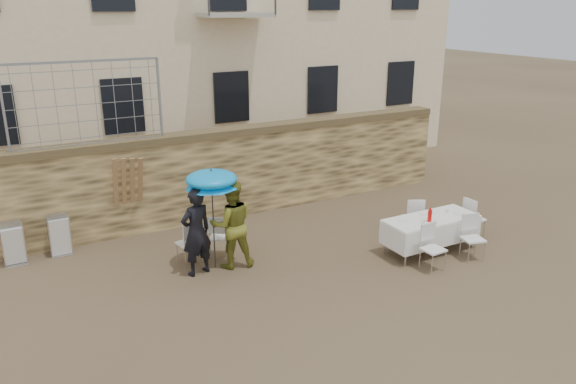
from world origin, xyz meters
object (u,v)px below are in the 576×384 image
table_chair_back (413,217)px  man_suit (196,232)px  woman_dress (232,224)px  table_chair_side (474,218)px  chair_stack_left (13,240)px  banquet_table (431,219)px  chair_stack_right (58,232)px  umbrella (212,182)px  soda_bottle (430,216)px  table_chair_front_right (473,238)px  couple_chair_right (220,235)px  couple_chair_left (188,242)px  table_chair_front_left (433,248)px

table_chair_back → man_suit: bearing=20.5°
woman_dress → table_chair_side: bearing=178.3°
table_chair_back → chair_stack_left: bearing=6.8°
banquet_table → chair_stack_right: chair_stack_right is taller
umbrella → chair_stack_right: (-2.69, 2.34, -1.38)m
table_chair_back → chair_stack_right: size_ratio=1.04×
soda_bottle → table_chair_side: (1.60, 0.25, -0.43)m
man_suit → table_chair_front_right: bearing=145.2°
couple_chair_right → chair_stack_left: (-3.89, 1.89, -0.02)m
umbrella → table_chair_side: (5.83, -1.36, -1.36)m
man_suit → soda_bottle: (4.63, -1.51, 0.01)m
banquet_table → chair_stack_left: chair_stack_left is taller
couple_chair_right → table_chair_back: size_ratio=1.00×
couple_chair_right → couple_chair_left: bearing=34.4°
umbrella → couple_chair_right: 1.46m
couple_chair_right → chair_stack_left: 4.32m
woman_dress → umbrella: bearing=-4.7°
umbrella → woman_dress: bearing=-15.9°
woman_dress → couple_chair_left: 1.03m
woman_dress → soda_bottle: bearing=170.0°
umbrella → table_chair_front_right: (4.93, -2.21, -1.36)m
couple_chair_right → table_chair_side: (5.53, -1.81, 0.00)m
table_chair_back → couple_chair_right: bearing=12.5°
umbrella → chair_stack_left: umbrella is taller
banquet_table → table_chair_front_left: (-0.60, -0.75, -0.25)m
couple_chair_left → table_chair_front_left: bearing=136.4°
umbrella → soda_bottle: bearing=-20.8°
umbrella → table_chair_front_right: size_ratio=2.03×
table_chair_front_right → banquet_table: bearing=137.8°
table_chair_front_left → table_chair_back: (0.80, 1.55, 0.00)m
table_chair_front_right → couple_chair_right: bearing=164.3°
table_chair_front_left → chair_stack_right: table_chair_front_left is taller
man_suit → couple_chair_left: man_suit is taller
couple_chair_left → table_chair_back: size_ratio=1.00×
soda_bottle → chair_stack_left: (-7.82, 3.95, -0.45)m
table_chair_front_left → chair_stack_right: 7.95m
umbrella → table_chair_back: umbrella is taller
banquet_table → table_chair_front_right: size_ratio=2.19×
umbrella → couple_chair_right: umbrella is taller
woman_dress → chair_stack_left: bearing=-20.5°
man_suit → table_chair_front_right: size_ratio=1.87×
woman_dress → chair_stack_right: size_ratio=1.99×
banquet_table → table_chair_back: table_chair_back is taller
table_chair_front_left → table_chair_front_right: size_ratio=1.00×
woman_dress → chair_stack_left: (-3.94, 2.44, -0.46)m
couple_chair_left → table_chair_front_left: (4.23, -2.66, 0.00)m
couple_chair_left → chair_stack_right: 2.97m
couple_chair_right → table_chair_back: bearing=-159.9°
soda_bottle → table_chair_front_left: size_ratio=0.27×
table_chair_front_left → table_chair_front_right: same height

